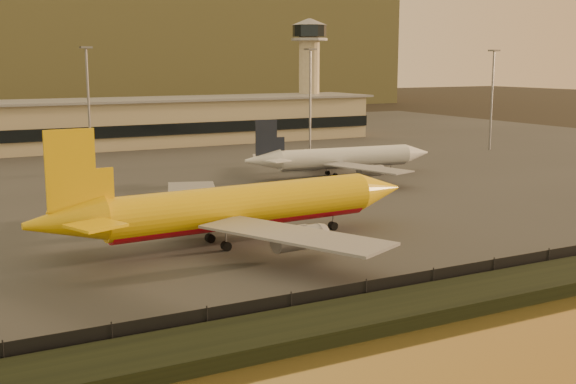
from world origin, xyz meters
name	(u,v)px	position (x,y,z in m)	size (l,w,h in m)	color
ground	(345,264)	(0.00, 0.00, 0.00)	(900.00, 900.00, 0.00)	black
embankment	(444,301)	(0.00, -17.00, 0.70)	(320.00, 7.00, 1.40)	black
tarmac	(121,162)	(0.00, 95.00, 0.10)	(320.00, 220.00, 0.20)	#2D2D2D
perimeter_fence	(417,283)	(0.00, -13.00, 1.30)	(300.00, 0.05, 2.20)	black
terminal_building	(31,127)	(-14.52, 125.55, 6.25)	(202.00, 25.00, 12.60)	tan
control_tower	(309,65)	(70.00, 131.00, 21.66)	(11.20, 11.20, 35.50)	tan
apron_light_masts	(214,95)	(15.00, 75.00, 15.70)	(152.20, 12.20, 25.40)	slate
dhl_cargo_jet	(237,208)	(-7.36, 13.40, 4.77)	(51.26, 50.19, 15.32)	#E8B40C
white_narrowbody_jet	(341,158)	(33.31, 53.71, 3.68)	(40.61, 39.45, 11.66)	silver
gse_vehicle_yellow	(347,198)	(19.01, 29.21, 1.05)	(3.79, 1.70, 1.70)	#E8B40C
gse_vehicle_white	(173,202)	(-6.95, 38.90, 1.14)	(4.20, 1.89, 1.89)	silver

